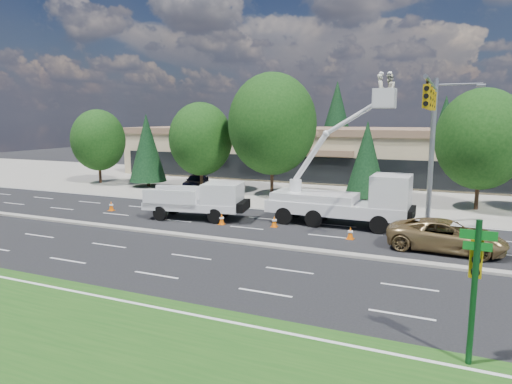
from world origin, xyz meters
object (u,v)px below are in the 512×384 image
at_px(signal_mast, 432,128).
at_px(utility_pickup, 201,204).
at_px(minivan, 446,236).
at_px(street_sign_pole, 475,276).
at_px(bucket_truck, 350,195).

relative_size(signal_mast, utility_pickup, 1.52).
bearing_deg(minivan, signal_mast, 18.42).
distance_m(street_sign_pole, bucket_truck, 15.95).
xyz_separation_m(bucket_truck, minivan, (5.59, -3.39, -1.18)).
relative_size(signal_mast, bucket_truck, 1.10).
distance_m(utility_pickup, minivan, 15.09).
relative_size(bucket_truck, minivan, 1.64).
distance_m(street_sign_pole, minivan, 11.35).
height_order(utility_pickup, bucket_truck, bucket_truck).
height_order(bucket_truck, minivan, bucket_truck).
xyz_separation_m(signal_mast, bucket_truck, (-4.44, -0.85, -4.09)).
bearing_deg(bucket_truck, minivan, -30.51).
bearing_deg(street_sign_pole, signal_mast, 97.27).
bearing_deg(signal_mast, minivan, -74.80).
height_order(street_sign_pole, bucket_truck, bucket_truck).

